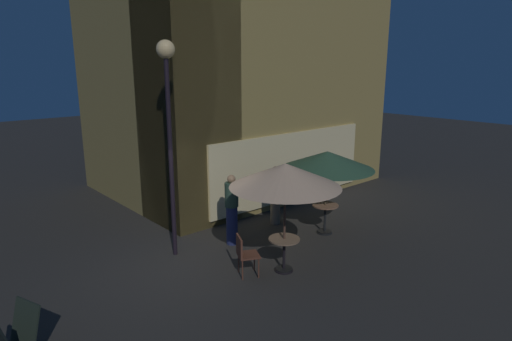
{
  "coord_description": "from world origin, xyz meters",
  "views": [
    {
      "loc": [
        -4.61,
        -7.65,
        4.36
      ],
      "look_at": [
        2.26,
        0.16,
        1.78
      ],
      "focal_mm": 30.45,
      "sensor_mm": 36.0,
      "label": 1
    }
  ],
  "objects_px": {
    "patio_umbrella_0": "(285,176)",
    "patron_standing_1": "(232,209)",
    "cafe_table_0": "(284,248)",
    "cafe_chair_0": "(244,252)",
    "menu_sandwich_board": "(13,338)",
    "patio_umbrella_1": "(327,160)",
    "patron_standing_0": "(275,195)",
    "street_lamp_near_corner": "(168,98)",
    "cafe_table_1": "(325,213)"
  },
  "relations": [
    {
      "from": "patio_umbrella_1",
      "to": "menu_sandwich_board",
      "type": "bearing_deg",
      "value": -177.29
    },
    {
      "from": "cafe_table_0",
      "to": "cafe_chair_0",
      "type": "relative_size",
      "value": 0.83
    },
    {
      "from": "patio_umbrella_0",
      "to": "patio_umbrella_1",
      "type": "height_order",
      "value": "patio_umbrella_0"
    },
    {
      "from": "cafe_table_0",
      "to": "cafe_table_1",
      "type": "distance_m",
      "value": 2.46
    },
    {
      "from": "cafe_table_1",
      "to": "patio_umbrella_0",
      "type": "bearing_deg",
      "value": -160.66
    },
    {
      "from": "patio_umbrella_0",
      "to": "patio_umbrella_1",
      "type": "bearing_deg",
      "value": 19.34
    },
    {
      "from": "street_lamp_near_corner",
      "to": "patio_umbrella_0",
      "type": "bearing_deg",
      "value": -59.8
    },
    {
      "from": "patio_umbrella_0",
      "to": "patron_standing_1",
      "type": "bearing_deg",
      "value": 88.19
    },
    {
      "from": "cafe_table_0",
      "to": "cafe_table_1",
      "type": "height_order",
      "value": "cafe_table_1"
    },
    {
      "from": "patio_umbrella_1",
      "to": "patron_standing_1",
      "type": "relative_size",
      "value": 1.36
    },
    {
      "from": "menu_sandwich_board",
      "to": "cafe_chair_0",
      "type": "distance_m",
      "value": 4.33
    },
    {
      "from": "cafe_table_1",
      "to": "cafe_chair_0",
      "type": "bearing_deg",
      "value": -172.11
    },
    {
      "from": "patio_umbrella_0",
      "to": "patron_standing_0",
      "type": "relative_size",
      "value": 1.45
    },
    {
      "from": "street_lamp_near_corner",
      "to": "cafe_table_1",
      "type": "height_order",
      "value": "street_lamp_near_corner"
    },
    {
      "from": "patio_umbrella_1",
      "to": "patron_standing_0",
      "type": "xyz_separation_m",
      "value": [
        -0.48,
        1.38,
        -1.14
      ]
    },
    {
      "from": "patron_standing_0",
      "to": "cafe_table_1",
      "type": "bearing_deg",
      "value": 40.8
    },
    {
      "from": "street_lamp_near_corner",
      "to": "patio_umbrella_0",
      "type": "distance_m",
      "value": 3.03
    },
    {
      "from": "patio_umbrella_1",
      "to": "cafe_chair_0",
      "type": "distance_m",
      "value": 3.45
    },
    {
      "from": "street_lamp_near_corner",
      "to": "patio_umbrella_1",
      "type": "height_order",
      "value": "street_lamp_near_corner"
    },
    {
      "from": "street_lamp_near_corner",
      "to": "patio_umbrella_1",
      "type": "relative_size",
      "value": 2.02
    },
    {
      "from": "cafe_table_0",
      "to": "patron_standing_1",
      "type": "distance_m",
      "value": 1.91
    },
    {
      "from": "patio_umbrella_1",
      "to": "patron_standing_0",
      "type": "relative_size",
      "value": 1.46
    },
    {
      "from": "patron_standing_1",
      "to": "cafe_chair_0",
      "type": "bearing_deg",
      "value": -44.23
    },
    {
      "from": "patio_umbrella_1",
      "to": "cafe_table_1",
      "type": "bearing_deg",
      "value": 165.96
    },
    {
      "from": "cafe_table_0",
      "to": "cafe_chair_0",
      "type": "distance_m",
      "value": 0.88
    },
    {
      "from": "menu_sandwich_board",
      "to": "cafe_table_0",
      "type": "distance_m",
      "value": 5.14
    },
    {
      "from": "cafe_chair_0",
      "to": "patron_standing_0",
      "type": "height_order",
      "value": "patron_standing_0"
    },
    {
      "from": "patron_standing_0",
      "to": "patron_standing_1",
      "type": "distance_m",
      "value": 1.81
    },
    {
      "from": "street_lamp_near_corner",
      "to": "patron_standing_0",
      "type": "relative_size",
      "value": 2.96
    },
    {
      "from": "patron_standing_1",
      "to": "menu_sandwich_board",
      "type": "bearing_deg",
      "value": -89.34
    },
    {
      "from": "cafe_table_1",
      "to": "patron_standing_1",
      "type": "bearing_deg",
      "value": 154.88
    },
    {
      "from": "street_lamp_near_corner",
      "to": "patio_umbrella_0",
      "type": "height_order",
      "value": "street_lamp_near_corner"
    },
    {
      "from": "patio_umbrella_0",
      "to": "patron_standing_0",
      "type": "height_order",
      "value": "patio_umbrella_0"
    },
    {
      "from": "patio_umbrella_0",
      "to": "patron_standing_1",
      "type": "distance_m",
      "value": 2.25
    },
    {
      "from": "street_lamp_near_corner",
      "to": "patron_standing_1",
      "type": "bearing_deg",
      "value": -16.12
    },
    {
      "from": "patron_standing_0",
      "to": "patron_standing_1",
      "type": "xyz_separation_m",
      "value": [
        -1.78,
        -0.32,
        0.07
      ]
    },
    {
      "from": "street_lamp_near_corner",
      "to": "cafe_table_1",
      "type": "bearing_deg",
      "value": -21.83
    },
    {
      "from": "street_lamp_near_corner",
      "to": "cafe_chair_0",
      "type": "xyz_separation_m",
      "value": [
        0.53,
        -1.89,
        -3.09
      ]
    },
    {
      "from": "patio_umbrella_0",
      "to": "patron_standing_0",
      "type": "xyz_separation_m",
      "value": [
        1.84,
        2.19,
        -1.3
      ]
    },
    {
      "from": "cafe_table_0",
      "to": "cafe_table_1",
      "type": "bearing_deg",
      "value": 19.34
    },
    {
      "from": "street_lamp_near_corner",
      "to": "patron_standing_1",
      "type": "relative_size",
      "value": 2.75
    },
    {
      "from": "menu_sandwich_board",
      "to": "patio_umbrella_1",
      "type": "height_order",
      "value": "patio_umbrella_1"
    },
    {
      "from": "menu_sandwich_board",
      "to": "patron_standing_1",
      "type": "xyz_separation_m",
      "value": [
        5.18,
        1.41,
        0.43
      ]
    },
    {
      "from": "cafe_table_0",
      "to": "cafe_chair_0",
      "type": "bearing_deg",
      "value": 154.07
    },
    {
      "from": "patio_umbrella_1",
      "to": "cafe_chair_0",
      "type": "relative_size",
      "value": 2.68
    },
    {
      "from": "patron_standing_1",
      "to": "cafe_table_1",
      "type": "bearing_deg",
      "value": 50.28
    },
    {
      "from": "patio_umbrella_1",
      "to": "patron_standing_0",
      "type": "bearing_deg",
      "value": 109.29
    },
    {
      "from": "street_lamp_near_corner",
      "to": "menu_sandwich_board",
      "type": "distance_m",
      "value": 5.27
    },
    {
      "from": "menu_sandwich_board",
      "to": "patron_standing_0",
      "type": "xyz_separation_m",
      "value": [
        6.96,
        1.73,
        0.36
      ]
    },
    {
      "from": "menu_sandwich_board",
      "to": "cafe_table_1",
      "type": "distance_m",
      "value": 7.45
    }
  ]
}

